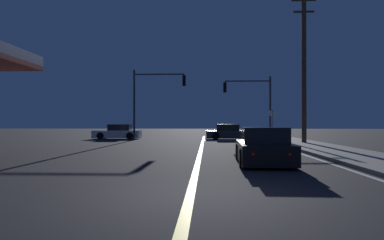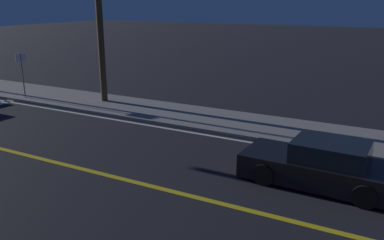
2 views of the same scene
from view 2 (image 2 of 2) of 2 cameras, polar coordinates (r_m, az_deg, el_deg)
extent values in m
cube|color=gray|center=(18.03, 1.59, 0.24)|extent=(3.20, 43.44, 0.15)
cube|color=gold|center=(12.77, -12.23, -7.48)|extent=(0.20, 41.02, 0.01)
cube|color=silver|center=(16.49, -1.31, -1.57)|extent=(0.16, 41.02, 0.01)
cube|color=black|center=(12.27, 17.41, -6.68)|extent=(1.96, 4.42, 0.68)
cube|color=black|center=(12.01, 18.86, -4.25)|extent=(1.63, 2.06, 0.60)
cylinder|color=black|center=(11.90, 10.02, -7.52)|extent=(0.24, 0.65, 0.64)
cylinder|color=black|center=(13.38, 12.58, -4.90)|extent=(0.24, 0.65, 0.64)
cylinder|color=black|center=(11.37, 23.06, -9.83)|extent=(0.24, 0.65, 0.64)
cylinder|color=black|center=(12.92, 24.11, -6.80)|extent=(0.24, 0.65, 0.64)
sphere|color=#FFF4CC|center=(12.32, 7.18, -5.52)|extent=(0.18, 0.18, 0.18)
sphere|color=#FFF4CC|center=(13.29, 9.10, -3.94)|extent=(0.18, 0.18, 0.18)
cylinder|color=slate|center=(23.22, -22.61, 5.63)|extent=(0.06, 0.06, 2.51)
cube|color=white|center=(23.08, -22.89, 8.07)|extent=(0.56, 0.13, 0.40)
camera|label=1|loc=(15.24, 76.83, -10.29)|focal=34.01mm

